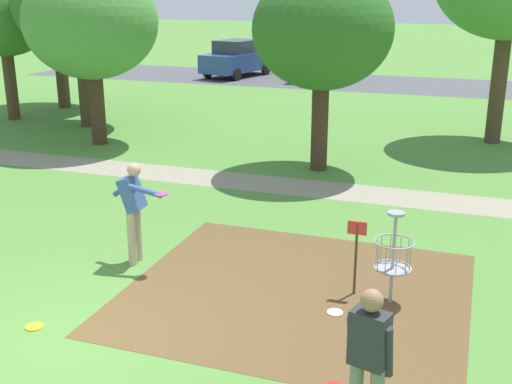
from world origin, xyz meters
name	(u,v)px	position (x,y,z in m)	size (l,w,h in m)	color
ground_plane	(73,340)	(0.00, 0.00, 0.00)	(160.00, 160.00, 0.00)	#518438
dirt_tee_pad	(297,291)	(2.35, 2.30, 0.00)	(5.00, 4.58, 0.01)	brown
disc_golf_basket	(389,254)	(3.67, 2.44, 0.75)	(0.98, 0.58, 1.39)	#9E9EA3
player_foreground_watching	(368,360)	(3.91, -0.72, 0.97)	(0.50, 0.44, 1.71)	slate
player_throwing	(134,206)	(-0.46, 2.48, 0.99)	(1.14, 0.43, 1.71)	tan
frisbee_near_basket	(335,312)	(3.04, 1.84, 0.01)	(0.23, 0.23, 0.02)	white
frisbee_mid_grass	(34,327)	(-0.69, 0.11, 0.01)	(0.24, 0.24, 0.02)	gold
tree_near_left	(91,22)	(-5.73, 9.64, 3.45)	(3.72, 3.72, 5.05)	#422D1E
tree_near_right	(78,3)	(-7.49, 11.68, 3.91)	(4.07, 4.07, 5.66)	#4C3823
tree_mid_center	(3,16)	(-10.56, 11.83, 3.48)	(3.21, 3.21, 4.88)	#4C3823
tree_far_left	(323,30)	(1.00, 9.05, 3.40)	(3.35, 3.35, 4.85)	#422D1E
parking_lot_strip	(378,83)	(0.00, 24.80, 0.00)	(36.00, 6.00, 0.01)	#4C4C51
parked_car_leftmost	(237,58)	(-7.27, 24.91, 0.92)	(2.81, 4.52, 1.84)	#2D4784
parked_car_center_left	(321,61)	(-2.92, 25.22, 0.92)	(2.28, 4.35, 1.84)	#2D4784
gravel_path	(260,183)	(0.00, 7.42, 0.00)	(40.00, 1.30, 0.00)	gray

